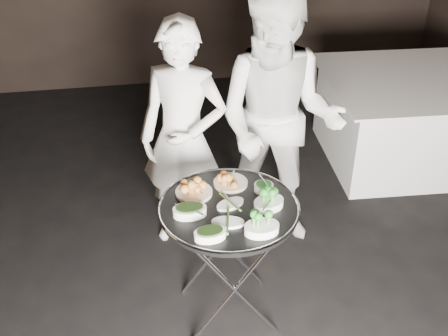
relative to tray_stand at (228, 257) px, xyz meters
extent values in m
cube|color=black|center=(-0.04, 0.04, -0.46)|extent=(6.00, 7.00, 0.05)
cylinder|color=silver|center=(0.00, -0.20, -0.05)|extent=(0.53, 0.02, 0.78)
cylinder|color=silver|center=(0.00, -0.20, -0.05)|extent=(0.53, 0.02, 0.78)
cylinder|color=silver|center=(0.00, 0.20, -0.05)|extent=(0.53, 0.02, 0.78)
cylinder|color=silver|center=(0.00, 0.20, -0.05)|extent=(0.53, 0.02, 0.78)
cylinder|color=silver|center=(-0.22, 0.00, 0.31)|extent=(0.02, 0.45, 0.02)
cylinder|color=silver|center=(0.22, 0.00, 0.31)|extent=(0.02, 0.45, 0.02)
cylinder|color=black|center=(0.00, 0.00, 0.34)|extent=(0.75, 0.75, 0.03)
torus|color=silver|center=(0.00, 0.00, 0.36)|extent=(0.77, 0.77, 0.02)
cylinder|color=beige|center=(-0.17, 0.15, 0.37)|extent=(0.21, 0.21, 0.02)
cylinder|color=beige|center=(0.05, 0.21, 0.37)|extent=(0.20, 0.20, 0.02)
cylinder|color=silver|center=(0.22, 0.12, 0.38)|extent=(0.11, 0.11, 0.04)
cylinder|color=silver|center=(-0.18, 0.16, 0.41)|extent=(0.10, 0.15, 0.01)
cylinder|color=silver|center=(0.05, 0.21, 0.41)|extent=(0.08, 0.17, 0.01)
cylinder|color=silver|center=(0.23, 0.13, 0.41)|extent=(0.04, 0.18, 0.01)
cylinder|color=silver|center=(-0.22, -0.05, 0.41)|extent=(0.14, 0.12, 0.01)
cylinder|color=silver|center=(0.22, -0.05, 0.41)|extent=(0.12, 0.14, 0.01)
cylinder|color=silver|center=(0.00, 0.01, 0.41)|extent=(0.06, 0.17, 0.01)
imported|color=white|center=(-0.16, 0.76, 0.36)|extent=(0.69, 0.59, 1.60)
imported|color=white|center=(0.46, 0.73, 0.45)|extent=(1.07, 0.97, 1.78)
cube|color=silver|center=(1.76, 1.55, -0.07)|extent=(1.17, 1.17, 0.73)
cube|color=silver|center=(1.76, 1.55, 0.30)|extent=(1.31, 1.31, 0.02)
camera|label=1|loc=(-0.43, -2.40, 2.16)|focal=45.00mm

